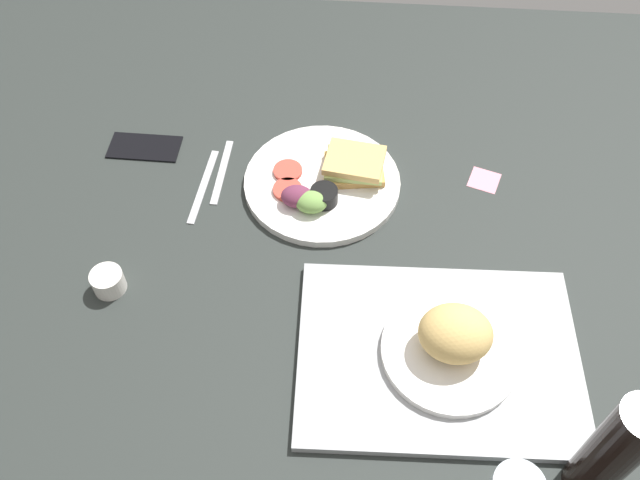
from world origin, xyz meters
TOP-DOWN VIEW (x-y plane):
  - ground_plane at (0.00, 0.00)cm, footprint 190.00×150.00cm
  - serving_tray at (-18.53, 22.31)cm, footprint 46.02×34.40cm
  - bread_plate_near at (-20.27, 21.90)cm, footprint 21.93×21.93cm
  - plate_with_salad at (2.19, -12.90)cm, footprint 30.20×30.20cm
  - soda_bottle at (-38.99, 40.56)cm, footprint 6.40×6.40cm
  - espresso_cup at (37.64, 13.13)cm, footprint 5.60×5.60cm
  - fork at (22.83, -15.31)cm, footprint 1.94×17.04cm
  - knife at (25.83, -11.31)cm, footprint 2.92×19.05cm
  - cell_phone at (39.66, -20.77)cm, footprint 14.51×7.43cm
  - sticky_note at (-28.75, -17.10)cm, footprint 7.09×7.09cm

SIDE VIEW (x-z plane):
  - ground_plane at x=0.00cm, z-range -3.00..0.00cm
  - sticky_note at x=-28.75cm, z-range 0.00..0.12cm
  - fork at x=22.83cm, z-range 0.00..0.50cm
  - knife at x=25.83cm, z-range 0.00..0.50cm
  - cell_phone at x=39.66cm, z-range 0.00..0.80cm
  - serving_tray at x=-18.53cm, z-range 0.00..1.60cm
  - plate_with_salad at x=2.19cm, z-range -1.06..4.34cm
  - espresso_cup at x=37.64cm, z-range 0.00..4.00cm
  - bread_plate_near at x=-20.27cm, z-range 0.33..9.63cm
  - soda_bottle at x=-38.99cm, z-range 0.00..23.95cm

